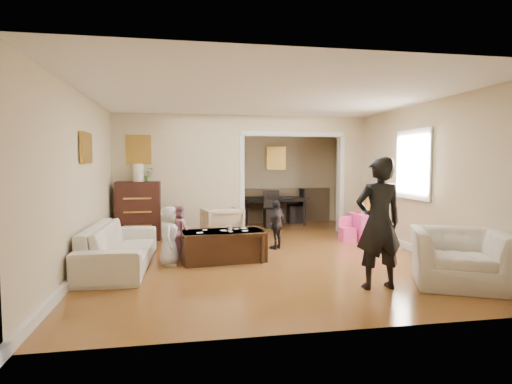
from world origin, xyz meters
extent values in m
plane|color=brown|center=(0.00, 0.00, 0.00)|extent=(7.00, 7.00, 0.00)
cube|color=#C2B38E|center=(-1.38, 1.80, 1.30)|extent=(2.75, 0.18, 2.60)
cube|color=#C2B38E|center=(2.48, 1.80, 1.30)|extent=(0.55, 0.18, 2.60)
cube|color=#C2B38E|center=(1.10, 1.80, 2.42)|extent=(2.22, 0.18, 0.35)
cube|color=white|center=(2.73, -0.40, 1.55)|extent=(0.03, 0.95, 1.10)
cube|color=brown|center=(-2.20, 1.70, 1.85)|extent=(0.45, 0.03, 0.55)
cube|color=brown|center=(-2.71, -0.60, 1.80)|extent=(0.03, 0.55, 0.40)
cube|color=brown|center=(1.10, 3.44, 1.70)|extent=(0.45, 0.03, 0.55)
imported|color=beige|center=(-2.25, -0.72, 0.33)|extent=(0.93, 2.25, 0.65)
imported|color=#C7B28A|center=(-0.54, 1.06, 0.34)|extent=(0.86, 0.88, 0.68)
imported|color=beige|center=(2.19, -2.39, 0.36)|extent=(1.40, 1.33, 0.71)
cube|color=#351610|center=(-2.20, 1.53, 0.60)|extent=(0.87, 0.49, 1.20)
cylinder|color=#F7EFC9|center=(-2.20, 1.53, 1.38)|extent=(0.22, 0.22, 0.36)
imported|color=#43682E|center=(-2.00, 1.53, 1.34)|extent=(0.25, 0.22, 0.28)
cube|color=#331E10|center=(-0.67, -0.57, 0.24)|extent=(1.36, 0.80, 0.49)
imported|color=beige|center=(-0.57, -0.62, 0.53)|extent=(0.11, 0.11, 0.09)
cube|color=#EA3D99|center=(2.39, 0.72, 0.27)|extent=(0.61, 0.61, 0.54)
cube|color=yellow|center=(2.51, 0.82, 0.69)|extent=(0.20, 0.09, 0.30)
cylinder|color=#2AD2D4|center=(2.29, 0.67, 0.58)|extent=(0.08, 0.08, 0.08)
cube|color=red|center=(2.27, 0.84, 0.57)|extent=(0.10, 0.09, 0.05)
imported|color=white|center=(2.44, 0.60, 0.57)|extent=(0.25, 0.25, 0.06)
imported|color=black|center=(0.84, 3.27, 0.35)|extent=(2.06, 1.26, 0.69)
imported|color=black|center=(1.11, -2.35, 0.83)|extent=(0.61, 0.41, 1.66)
imported|color=silver|center=(-1.52, -0.72, 0.46)|extent=(0.31, 0.46, 0.91)
imported|color=#C97D8D|center=(-1.37, -0.27, 0.45)|extent=(0.50, 0.54, 0.90)
imported|color=black|center=(0.38, 0.18, 0.45)|extent=(0.52, 0.53, 0.90)
cube|color=white|center=(-0.32, -0.63, 0.49)|extent=(0.12, 0.10, 0.00)
cube|color=white|center=(-0.66, -0.54, 0.49)|extent=(0.11, 0.12, 0.00)
cube|color=white|center=(-0.56, -0.67, 0.49)|extent=(0.09, 0.10, 0.00)
cube|color=white|center=(-0.31, -0.37, 0.49)|extent=(0.12, 0.11, 0.00)
cube|color=white|center=(-1.05, -0.68, 0.49)|extent=(0.11, 0.09, 0.00)
cube|color=white|center=(-0.96, -0.43, 0.49)|extent=(0.08, 0.09, 0.00)
cube|color=white|center=(-0.44, -0.41, 0.49)|extent=(0.10, 0.09, 0.00)
camera|label=1|loc=(-1.27, -7.04, 1.58)|focal=28.61mm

